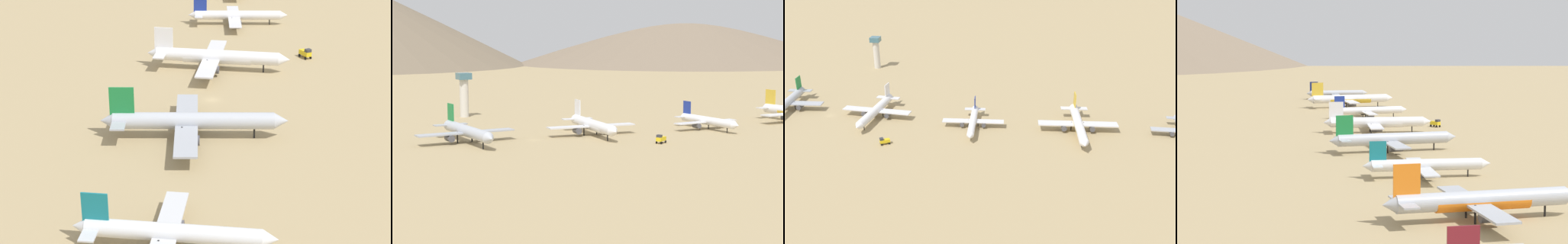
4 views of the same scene
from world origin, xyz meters
TOP-DOWN VIEW (x-y plane):
  - ground_plane at (0.00, 0.00)m, footprint 2419.66×2419.66m
  - parked_jet_3 at (-5.26, -28.74)m, footprint 52.97×42.99m
  - parked_jet_4 at (0.62, 28.86)m, footprint 51.40×41.89m
  - parked_jet_5 at (8.51, 87.74)m, footprint 43.21×35.06m
  - service_truck at (34.16, 43.51)m, footprint 4.77×5.70m
  - control_tower at (-95.41, 0.63)m, footprint 7.20×7.20m
  - desert_hill_5 at (-616.92, 514.29)m, footprint 522.64×522.64m

SIDE VIEW (x-z plane):
  - ground_plane at x=0.00m, z-range 0.00..0.00m
  - service_truck at x=34.16m, z-range 0.13..4.03m
  - parked_jet_5 at x=8.51m, z-range -2.04..10.43m
  - parked_jet_4 at x=0.62m, z-range -2.48..12.34m
  - parked_jet_3 at x=-5.26m, z-range -2.50..12.79m
  - control_tower at x=-95.41m, z-range 1.62..26.11m
  - desert_hill_5 at x=-616.92m, z-range 0.00..87.37m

